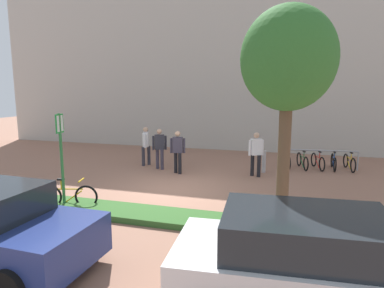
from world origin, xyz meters
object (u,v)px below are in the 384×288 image
Objects in this scene: bike_at_sign at (68,196)px; car_white_hatch at (315,265)px; bollard_steel at (264,162)px; person_shirt_white at (146,144)px; tree_sidewalk at (288,61)px; person_casual_tan at (256,151)px; parking_sign_post at (61,148)px; person_suited_navy at (160,146)px; person_suited_dark at (178,149)px; bike_rack_cluster at (318,161)px.

car_white_hatch is (6.38, -2.81, 0.41)m from bike_at_sign.
bollard_steel is 0.52× the size of person_shirt_white.
person_casual_tan is at bearing 102.33° from tree_sidewalk.
parking_sign_post is 0.61× the size of car_white_hatch.
person_suited_navy is (-4.01, 0.06, 0.00)m from person_casual_tan.
person_suited_dark is at bearing -172.46° from person_casual_tan.
person_suited_dark is at bearing 122.18° from car_white_hatch.
bike_rack_cluster is 7.44m from person_shirt_white.
bike_at_sign is at bearing -130.87° from bollard_steel.
person_shirt_white reaches higher than car_white_hatch.
bike_at_sign is 1.82× the size of bollard_steel.
bollard_steel is 5.15m from person_shirt_white.
person_suited_dark reaches higher than car_white_hatch.
person_casual_tan and person_suited_dark have the same top height.
bollard_steel is at bearing 98.35° from tree_sidewalk.
tree_sidewalk reaches higher than person_suited_dark.
tree_sidewalk is 1.16× the size of car_white_hatch.
parking_sign_post is at bearing -133.31° from person_casual_tan.
parking_sign_post is 1.56× the size of person_suited_navy.
person_suited_navy and person_shirt_white have the same top height.
person_suited_dark is at bearing -25.83° from person_suited_navy.
person_suited_navy is (-4.26, -0.65, 0.53)m from bollard_steel.
person_casual_tan and person_shirt_white have the same top height.
parking_sign_post is 10.25m from bike_rack_cluster.
bike_at_sign is at bearing -135.30° from bike_rack_cluster.
bollard_steel reaches higher than bike_rack_cluster.
person_suited_navy is 1.00× the size of person_shirt_white.
parking_sign_post reaches higher than person_suited_dark.
person_shirt_white is (-0.04, 5.68, -0.76)m from parking_sign_post.
tree_sidewalk reaches higher than person_shirt_white.
person_casual_tan is 8.04m from car_white_hatch.
car_white_hatch is (-0.75, -9.87, 0.41)m from bike_rack_cluster.
person_suited_dark is at bearing -156.12° from bike_rack_cluster.
tree_sidewalk is 6.78m from bollard_steel.
bike_rack_cluster is 5.99m from person_suited_dark.
parking_sign_post is 2.99× the size of bollard_steel.
tree_sidewalk is 2.98× the size of person_suited_dark.
person_suited_navy is at bearing 81.98° from bike_at_sign.
car_white_hatch is at bearing -78.13° from person_casual_tan.
person_suited_navy is 1.07m from person_suited_dark.
person_shirt_white is (-0.85, 0.50, 0.00)m from person_suited_navy.
person_casual_tan reaches higher than car_white_hatch.
person_suited_dark is 2.06m from person_shirt_white.
bike_rack_cluster is 3.55× the size of bollard_steel.
bike_rack_cluster is at bearing 23.88° from person_suited_dark.
person_casual_tan reaches higher than bollard_steel.
tree_sidewalk is 8.70m from person_shirt_white.
person_casual_tan is at bearing -0.91° from person_suited_navy.
parking_sign_post is 7.07m from person_casual_tan.
parking_sign_post reaches higher than person_suited_navy.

